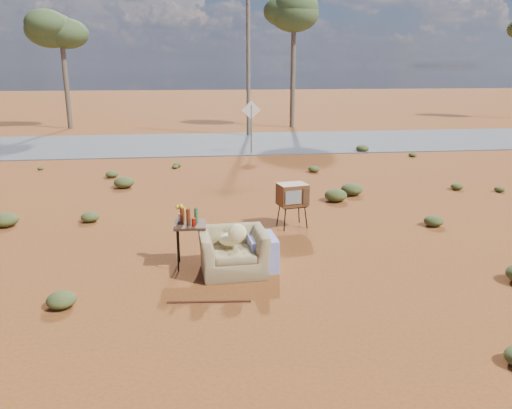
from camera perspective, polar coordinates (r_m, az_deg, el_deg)
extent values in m
plane|color=brown|center=(9.22, -1.10, -6.98)|extent=(140.00, 140.00, 0.00)
cube|color=#565659|center=(23.75, -5.01, 6.99)|extent=(140.00, 7.00, 0.04)
imported|color=olive|center=(8.79, -2.67, -4.60)|extent=(1.21, 0.82, 1.02)
ellipsoid|color=#EFDF92|center=(8.81, -3.07, -3.99)|extent=(0.37, 0.37, 0.22)
ellipsoid|color=#EFDF92|center=(8.52, -2.16, -3.27)|extent=(0.33, 0.16, 0.33)
cube|color=navy|center=(9.05, 0.67, -5.42)|extent=(0.53, 0.78, 0.60)
cube|color=black|center=(11.25, 4.16, -0.11)|extent=(0.63, 0.53, 0.03)
cylinder|color=black|center=(11.05, 3.31, -1.75)|extent=(0.03, 0.03, 0.50)
cylinder|color=black|center=(11.25, 5.73, -1.49)|extent=(0.03, 0.03, 0.50)
cylinder|color=black|center=(11.40, 2.57, -1.19)|extent=(0.03, 0.03, 0.50)
cylinder|color=black|center=(11.59, 4.92, -0.95)|extent=(0.03, 0.03, 0.50)
cube|color=#5C3017|center=(11.18, 4.19, 1.16)|extent=(0.71, 0.60, 0.48)
cube|color=slate|center=(10.92, 4.29, 0.81)|extent=(0.37, 0.09, 0.30)
cube|color=#472D19|center=(11.04, 5.74, 0.93)|extent=(0.14, 0.05, 0.34)
cube|color=#3C2616|center=(9.01, -7.55, -2.32)|extent=(0.57, 0.57, 0.05)
cylinder|color=black|center=(8.94, -8.93, -5.21)|extent=(0.03, 0.03, 0.79)
cylinder|color=black|center=(8.93, -6.03, -5.14)|extent=(0.03, 0.03, 0.79)
cylinder|color=black|center=(9.36, -8.82, -4.24)|extent=(0.03, 0.03, 0.79)
cylinder|color=black|center=(9.35, -6.05, -4.16)|extent=(0.03, 0.03, 0.79)
cylinder|color=#50200D|center=(9.02, -8.44, -1.22)|extent=(0.08, 0.08, 0.29)
cylinder|color=#50200D|center=(8.87, -7.74, -1.40)|extent=(0.07, 0.07, 0.32)
cylinder|color=#26592F|center=(9.07, -6.86, -1.14)|extent=(0.07, 0.07, 0.27)
cylinder|color=#AC1B0D|center=(8.87, -7.14, -1.94)|extent=(0.07, 0.07, 0.15)
cylinder|color=silver|center=(9.15, -8.61, -1.42)|extent=(0.09, 0.09, 0.16)
ellipsoid|color=gold|center=(9.10, -8.65, -0.41)|extent=(0.18, 0.18, 0.14)
cylinder|color=#4D1F14|center=(7.89, -5.38, -10.99)|extent=(1.30, 0.15, 0.03)
cylinder|color=brown|center=(20.77, -0.54, 8.55)|extent=(0.06, 0.06, 2.00)
cube|color=silver|center=(20.68, -0.55, 10.75)|extent=(0.78, 0.04, 0.78)
cylinder|color=brown|center=(31.29, -20.95, 13.59)|extent=(0.28, 0.28, 6.00)
ellipsoid|color=#475C2F|center=(31.35, -21.41, 18.14)|extent=(3.20, 3.20, 2.20)
cylinder|color=brown|center=(30.06, 4.25, 15.45)|extent=(0.28, 0.28, 7.00)
ellipsoid|color=#475C2F|center=(30.20, 4.37, 21.15)|extent=(3.20, 3.20, 2.20)
cylinder|color=brown|center=(26.14, -0.89, 16.58)|extent=(0.20, 0.20, 8.00)
ellipsoid|color=#475023|center=(12.71, -26.71, -1.58)|extent=(0.56, 0.56, 0.31)
ellipsoid|color=#475023|center=(12.10, 19.64, -1.77)|extent=(0.44, 0.44, 0.24)
ellipsoid|color=#475023|center=(15.49, -14.86, 2.47)|extent=(0.60, 0.60, 0.33)
ellipsoid|color=#475023|center=(15.89, 21.97, 1.92)|extent=(0.36, 0.36, 0.20)
ellipsoid|color=#475023|center=(17.32, 6.63, 4.04)|extent=(0.40, 0.40, 0.22)
ellipsoid|color=#475023|center=(18.31, -9.00, 4.50)|extent=(0.30, 0.30, 0.17)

